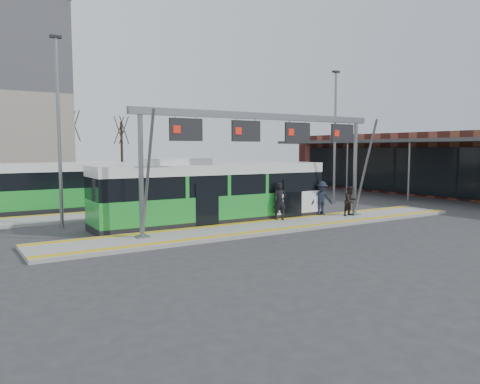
# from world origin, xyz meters

# --- Properties ---
(ground) EXTENTS (120.00, 120.00, 0.00)m
(ground) POSITION_xyz_m (0.00, 0.00, 0.00)
(ground) COLOR #2D2D30
(ground) RESTS_ON ground
(platform_main) EXTENTS (22.00, 3.00, 0.15)m
(platform_main) POSITION_xyz_m (0.00, 0.00, 0.07)
(platform_main) COLOR gray
(platform_main) RESTS_ON ground
(platform_second) EXTENTS (20.00, 3.00, 0.15)m
(platform_second) POSITION_xyz_m (-4.00, 8.00, 0.07)
(platform_second) COLOR gray
(platform_second) RESTS_ON ground
(tactile_main) EXTENTS (22.00, 2.65, 0.02)m
(tactile_main) POSITION_xyz_m (0.00, 0.00, 0.16)
(tactile_main) COLOR gold
(tactile_main) RESTS_ON platform_main
(tactile_second) EXTENTS (20.00, 0.35, 0.02)m
(tactile_second) POSITION_xyz_m (-4.00, 9.15, 0.16)
(tactile_second) COLOR gold
(tactile_second) RESTS_ON platform_second
(gantry) EXTENTS (13.00, 1.68, 5.20)m
(gantry) POSITION_xyz_m (-0.35, 0.25, 4.30)
(gantry) COLOR slate
(gantry) RESTS_ON platform_main
(station_building) EXTENTS (11.50, 32.00, 5.00)m
(station_building) POSITION_xyz_m (21.83, 4.00, 2.53)
(station_building) COLOR brown
(station_building) RESTS_ON ground
(hero_bus) EXTENTS (11.94, 2.82, 3.27)m
(hero_bus) POSITION_xyz_m (-1.93, 2.63, 1.49)
(hero_bus) COLOR black
(hero_bus) RESTS_ON ground
(bg_bus_green) EXTENTS (11.56, 2.54, 2.88)m
(bg_bus_green) POSITION_xyz_m (-9.46, 11.31, 1.43)
(bg_bus_green) COLOR black
(bg_bus_green) RESTS_ON ground
(passenger_a) EXTENTS (0.77, 0.60, 1.87)m
(passenger_a) POSITION_xyz_m (1.00, 1.02, 1.09)
(passenger_a) COLOR black
(passenger_a) RESTS_ON platform_main
(passenger_b) EXTENTS (0.80, 0.64, 1.58)m
(passenger_b) POSITION_xyz_m (5.04, 0.15, 0.94)
(passenger_b) COLOR black
(passenger_b) RESTS_ON platform_main
(passenger_c) EXTENTS (1.33, 1.01, 1.83)m
(passenger_c) POSITION_xyz_m (3.86, 1.10, 1.06)
(passenger_c) COLOR #1A1E2F
(passenger_c) RESTS_ON platform_main
(tree_left) EXTENTS (1.40, 1.40, 7.94)m
(tree_left) POSITION_xyz_m (-1.60, 32.99, 6.02)
(tree_left) COLOR #382B21
(tree_left) RESTS_ON ground
(tree_mid) EXTENTS (1.40, 1.40, 7.55)m
(tree_mid) POSITION_xyz_m (3.86, 33.60, 5.73)
(tree_mid) COLOR #382B21
(tree_mid) RESTS_ON ground
(lamp_west) EXTENTS (0.50, 0.25, 8.84)m
(lamp_west) POSITION_xyz_m (-8.52, 5.40, 4.66)
(lamp_west) COLOR slate
(lamp_west) RESTS_ON ground
(lamp_east) EXTENTS (0.50, 0.25, 8.81)m
(lamp_east) POSITION_xyz_m (9.02, 5.51, 4.65)
(lamp_east) COLOR slate
(lamp_east) RESTS_ON ground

